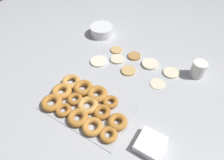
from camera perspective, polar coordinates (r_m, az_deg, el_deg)
The scene contains 13 objects.
ground_plane at distance 1.23m, azimuth 2.89°, elevation 0.82°, with size 3.00×3.00×0.00m, color #B2B5BA.
pancake_0 at distance 1.33m, azimuth -3.81°, elevation 5.35°, with size 0.11×0.11×0.01m, color silver.
pancake_1 at distance 1.27m, azimuth 4.70°, elevation 2.67°, with size 0.09×0.09×0.01m, color tan.
pancake_2 at distance 1.22m, azimuth 12.92°, elevation -1.01°, with size 0.09×0.09×0.01m, color beige.
pancake_3 at distance 1.33m, azimuth 10.81°, elevation 4.53°, with size 0.11×0.11×0.02m, color beige.
pancake_4 at distance 1.42m, azimuth 1.24°, elevation 8.57°, with size 0.08×0.08×0.01m, color tan.
pancake_5 at distance 1.34m, azimuth 1.55°, elevation 5.94°, with size 0.09×0.09×0.01m, color beige.
pancake_6 at distance 1.37m, azimuth 6.39°, elevation 6.81°, with size 0.08×0.08×0.01m, color #B27F42.
pancake_7 at distance 1.30m, azimuth 16.50°, elevation 2.01°, with size 0.10×0.10×0.01m, color beige.
donut_tray at distance 1.09m, azimuth -7.92°, elevation -6.75°, with size 0.48×0.30×0.04m.
batter_bowl at distance 1.57m, azimuth -2.96°, elevation 13.97°, with size 0.17×0.17×0.07m.
container_stack at distance 0.97m, azimuth 10.92°, elevation -17.53°, with size 0.12×0.13×0.04m.
paper_cup at distance 1.31m, azimuth 23.43°, elevation 2.83°, with size 0.09×0.09×0.10m.
Camera 1 is at (0.40, -0.76, 0.89)m, focal length 32.00 mm.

